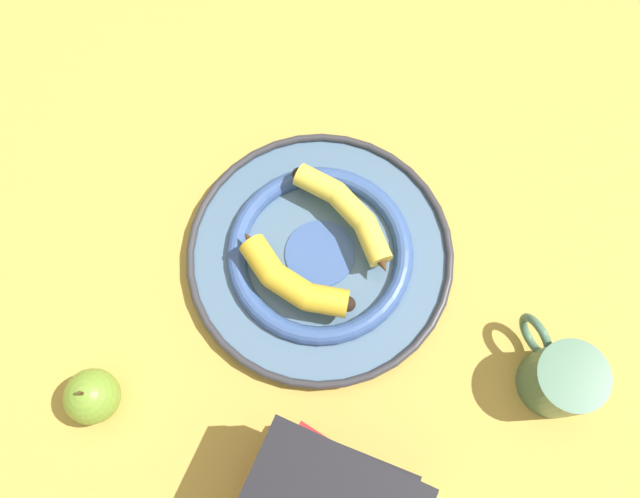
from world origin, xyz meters
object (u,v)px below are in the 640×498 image
object	(u,v)px
banana_a	(290,280)
apple	(92,396)
decorative_bowl	(320,254)
banana_b	(349,212)
coffee_mug	(560,377)

from	to	relation	value
banana_a	apple	distance (m)	0.28
decorative_bowl	apple	xyz separation A→B (m)	(0.31, 0.14, 0.02)
banana_b	decorative_bowl	bearing A→B (deg)	99.86
banana_a	coffee_mug	world-z (taller)	coffee_mug
banana_b	apple	bearing A→B (deg)	85.74
banana_b	coffee_mug	bearing A→B (deg)	-171.05
banana_b	coffee_mug	world-z (taller)	coffee_mug
apple	banana_a	bearing A→B (deg)	-159.65
banana_a	apple	xyz separation A→B (m)	(0.26, 0.10, -0.02)
coffee_mug	apple	xyz separation A→B (m)	(0.57, -0.08, -0.01)
coffee_mug	apple	bearing A→B (deg)	66.69
decorative_bowl	banana_b	bearing A→B (deg)	-139.42
banana_b	coffee_mug	distance (m)	0.34
decorative_bowl	banana_b	distance (m)	0.07
apple	banana_b	bearing A→B (deg)	-153.55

